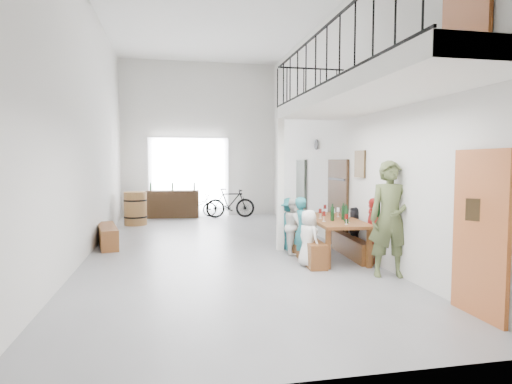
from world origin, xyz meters
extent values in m
plane|color=slate|center=(0.00, 0.00, 0.00)|extent=(12.00, 12.00, 0.00)
plane|color=silver|center=(0.00, 6.00, 2.75)|extent=(5.50, 0.00, 5.50)
plane|color=silver|center=(0.00, -6.00, 2.75)|extent=(5.50, 0.00, 5.50)
plane|color=silver|center=(-2.75, 0.00, 2.75)|extent=(0.00, 12.00, 12.00)
plane|color=silver|center=(2.75, 0.00, 2.75)|extent=(0.00, 12.00, 12.00)
cube|color=white|center=(-0.40, 5.94, 1.40)|extent=(2.80, 0.08, 2.80)
cube|color=#A65429|center=(2.70, -4.90, 1.05)|extent=(0.06, 0.95, 2.10)
cube|color=#331F12|center=(2.70, -0.30, 1.00)|extent=(0.06, 1.10, 2.00)
cube|color=#2C342A|center=(2.70, 2.50, 1.00)|extent=(0.06, 0.80, 2.00)
cube|color=#3B2C17|center=(2.72, -1.40, 1.90)|extent=(0.04, 0.45, 0.55)
cylinder|color=white|center=(2.71, 1.20, 2.40)|extent=(0.04, 0.28, 0.28)
cube|color=white|center=(2.00, -3.20, 3.00)|extent=(1.50, 5.60, 0.25)
cube|color=black|center=(1.27, -3.20, 3.98)|extent=(0.03, 5.60, 0.03)
cube|color=black|center=(1.27, -3.20, 3.15)|extent=(0.03, 5.60, 0.03)
cube|color=black|center=(2.00, -0.42, 3.98)|extent=(1.50, 0.03, 0.03)
cube|color=white|center=(1.30, -0.45, 1.44)|extent=(0.14, 0.14, 2.88)
cube|color=brown|center=(2.20, -1.33, 0.76)|extent=(1.12, 2.32, 0.06)
cube|color=brown|center=(1.73, -2.26, 0.36)|extent=(0.08, 0.08, 0.73)
cube|color=brown|center=(2.50, -2.33, 0.36)|extent=(0.08, 0.08, 0.73)
cube|color=brown|center=(1.90, -0.33, 0.36)|extent=(0.08, 0.08, 0.73)
cube|color=brown|center=(2.67, -0.40, 0.36)|extent=(0.08, 0.08, 0.73)
cube|color=brown|center=(1.60, -1.40, 0.23)|extent=(0.46, 2.00, 0.46)
cube|color=brown|center=(2.57, -1.36, 0.20)|extent=(0.34, 1.78, 0.41)
cylinder|color=black|center=(2.33, -1.50, 0.97)|extent=(0.07, 0.07, 0.35)
cylinder|color=black|center=(2.28, -1.75, 0.97)|extent=(0.07, 0.07, 0.35)
cylinder|color=black|center=(2.20, -1.98, 0.97)|extent=(0.07, 0.07, 0.35)
cylinder|color=black|center=(2.05, -1.63, 0.97)|extent=(0.07, 0.07, 0.35)
cube|color=brown|center=(-2.50, 0.79, 0.23)|extent=(0.69, 1.71, 0.47)
cylinder|color=#916033|center=(-2.13, 4.08, 0.51)|extent=(0.68, 0.68, 1.03)
cylinder|color=black|center=(-2.13, 4.08, 0.26)|extent=(0.70, 0.70, 0.05)
cylinder|color=black|center=(-2.13, 4.08, 0.77)|extent=(0.70, 0.70, 0.05)
cube|color=#331F12|center=(-0.99, 5.65, 0.48)|extent=(1.84, 0.67, 0.95)
cylinder|color=black|center=(-1.73, 5.73, 1.09)|extent=(0.06, 0.06, 0.28)
cylinder|color=black|center=(-0.99, 5.62, 1.09)|extent=(0.06, 0.06, 0.28)
cylinder|color=black|center=(-0.24, 5.57, 1.09)|extent=(0.06, 0.06, 0.28)
imported|color=white|center=(1.44, -2.00, 0.53)|extent=(0.49, 0.60, 1.06)
imported|color=#25757D|center=(1.46, -1.53, 0.63)|extent=(0.38, 0.50, 1.26)
imported|color=white|center=(1.51, -0.89, 0.60)|extent=(0.57, 0.67, 1.20)
imported|color=#25757D|center=(1.50, -0.48, 0.58)|extent=(0.51, 0.79, 1.16)
imported|color=red|center=(2.76, -1.95, 0.63)|extent=(0.49, 0.79, 1.26)
imported|color=black|center=(2.74, -1.20, 0.50)|extent=(0.51, 0.98, 1.01)
imported|color=white|center=(2.83, -0.66, 0.51)|extent=(0.49, 0.59, 1.03)
imported|color=#4B5530|center=(2.57, -2.93, 0.98)|extent=(0.81, 0.64, 1.97)
imported|color=#18451D|center=(2.45, 0.87, 0.20)|extent=(0.42, 0.38, 0.41)
imported|color=black|center=(-0.18, 5.60, 0.40)|extent=(1.59, 0.84, 0.79)
imported|color=black|center=(0.99, 5.24, 0.51)|extent=(1.72, 0.52, 1.03)
camera|label=1|loc=(-1.06, -9.49, 1.94)|focal=30.00mm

